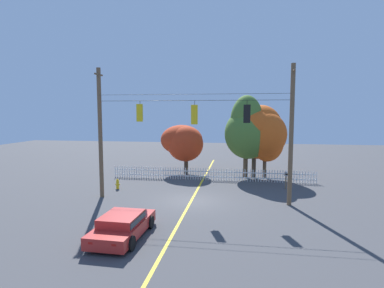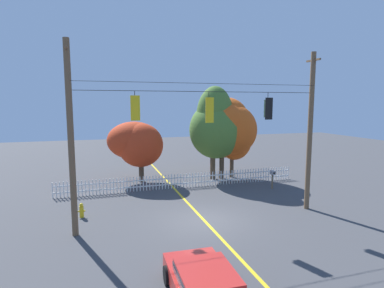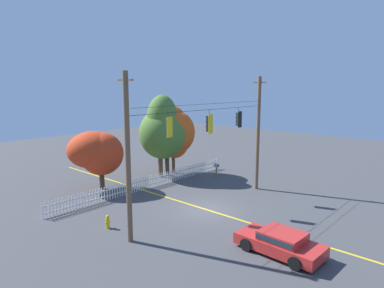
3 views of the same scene
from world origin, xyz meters
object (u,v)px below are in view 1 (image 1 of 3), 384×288
Objects in this scene: autumn_oak_far_east at (257,133)px; roadside_mailbox at (286,175)px; autumn_maple_near_fence at (183,142)px; parked_car at (123,225)px; fire_hydrant at (118,184)px; autumn_maple_mid at (248,130)px; traffic_signal_northbound_primary at (140,113)px; autumn_maple_far_west at (263,133)px; traffic_signal_eastbound_side at (195,115)px; traffic_signal_northbound_secondary at (247,114)px.

autumn_oak_far_east is 5.34m from roadside_mailbox.
parked_car is (-0.02, -15.73, -2.45)m from autumn_maple_near_fence.
roadside_mailbox is at bearing 9.01° from fire_hydrant.
autumn_oak_far_east is (6.84, -0.92, 0.97)m from autumn_maple_near_fence.
fire_hydrant is (-9.92, -5.95, -3.88)m from autumn_maple_mid.
traffic_signal_northbound_primary is 6.49m from fire_hydrant.
autumn_oak_far_east is 7.87× the size of fire_hydrant.
parked_car is at bearing -66.44° from fire_hydrant.
traffic_signal_northbound_primary is 0.21× the size of autumn_maple_far_west.
traffic_signal_eastbound_side is at bearing -75.20° from autumn_maple_near_fence.
autumn_maple_near_fence is 0.71× the size of autumn_maple_far_west.
roadside_mailbox is (8.92, 10.87, 0.47)m from parked_car.
autumn_maple_far_west is (0.55, 0.10, -0.02)m from autumn_oak_far_east.
traffic_signal_eastbound_side is 9.16m from autumn_maple_mid.
autumn_maple_mid reaches higher than traffic_signal_northbound_secondary.
traffic_signal_eastbound_side reaches higher than autumn_maple_near_fence.
traffic_signal_northbound_secondary reaches higher than autumn_maple_near_fence.
traffic_signal_northbound_secondary is 10.12m from parked_car.
autumn_maple_mid reaches higher than parked_car.
fire_hydrant is at bearing -170.99° from roadside_mailbox.
roadside_mailbox reaches higher than fire_hydrant.
parked_car is at bearing -90.07° from autumn_maple_near_fence.
autumn_maple_near_fence is 7.50m from autumn_maple_far_west.
fire_hydrant is at bearing 166.37° from traffic_signal_northbound_secondary.
autumn_oak_far_east is at bearing 62.07° from traffic_signal_eastbound_side.
traffic_signal_eastbound_side is at bearing -113.54° from autumn_maple_mid.
autumn_maple_mid reaches higher than autumn_maple_far_west.
autumn_maple_far_west is (8.61, 8.41, -1.82)m from traffic_signal_northbound_primary.
traffic_signal_eastbound_side and traffic_signal_northbound_secondary have the same top height.
autumn_maple_mid is 1.37m from autumn_maple_far_west.
autumn_maple_mid is 1.13× the size of autumn_maple_far_west.
autumn_maple_near_fence is at bearing 104.80° from traffic_signal_eastbound_side.
traffic_signal_northbound_secondary is 0.22× the size of autumn_maple_far_west.
autumn_oak_far_east reaches higher than parked_car.
parked_car is (-6.86, -14.81, -3.42)m from autumn_oak_far_east.
roadside_mailbox reaches higher than parked_car.
traffic_signal_northbound_secondary is 11.21m from autumn_maple_near_fence.
autumn_maple_mid is 16.40m from parked_car.
roadside_mailbox is at bearing 34.02° from traffic_signal_eastbound_side.
autumn_maple_far_west is at bearing 59.49° from traffic_signal_eastbound_side.
autumn_maple_far_west is 8.36× the size of fire_hydrant.
parked_car is at bearing -112.31° from autumn_maple_mid.
autumn_maple_near_fence is at bearing 173.67° from autumn_maple_far_west.
parked_car is at bearing -116.44° from autumn_maple_far_west.
autumn_maple_far_west is at bearing 110.51° from roadside_mailbox.
traffic_signal_northbound_primary is at bearing -135.67° from autumn_maple_far_west.
fire_hydrant is (-6.31, 2.34, -5.32)m from traffic_signal_eastbound_side.
autumn_maple_near_fence is 8.34m from fire_hydrant.
fire_hydrant is (-11.27, -6.07, -3.62)m from autumn_maple_far_west.
autumn_oak_far_east is at bearing -7.65° from autumn_maple_near_fence.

